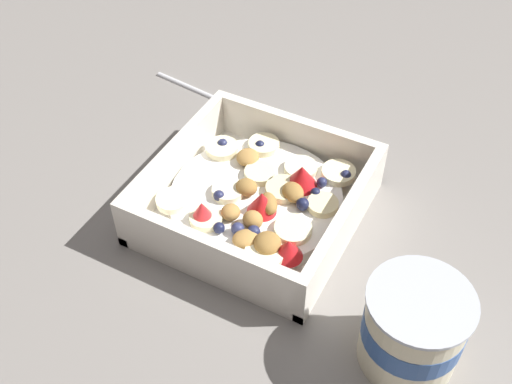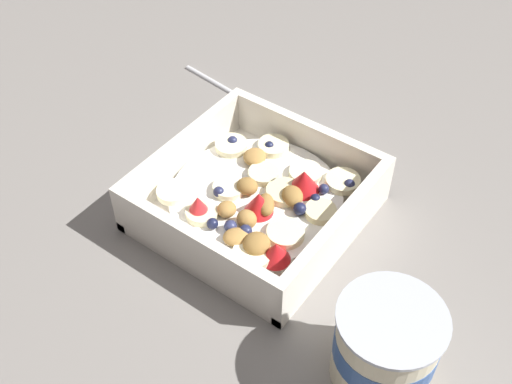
% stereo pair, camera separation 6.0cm
% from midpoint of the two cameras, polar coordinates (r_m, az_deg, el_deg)
% --- Properties ---
extents(ground_plane, '(2.40, 2.40, 0.00)m').
position_cam_midpoint_polar(ground_plane, '(0.62, -2.61, -2.92)').
color(ground_plane, gray).
extents(fruit_bowl, '(0.19, 0.19, 0.06)m').
position_cam_midpoint_polar(fruit_bowl, '(0.61, -2.70, -0.95)').
color(fruit_bowl, white).
rests_on(fruit_bowl, ground).
extents(spoon, '(0.04, 0.17, 0.01)m').
position_cam_midpoint_polar(spoon, '(0.75, -3.91, 7.55)').
color(spoon, silver).
rests_on(spoon, ground).
extents(yogurt_cup, '(0.08, 0.08, 0.08)m').
position_cam_midpoint_polar(yogurt_cup, '(0.51, 10.55, -12.12)').
color(yogurt_cup, beige).
rests_on(yogurt_cup, ground).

